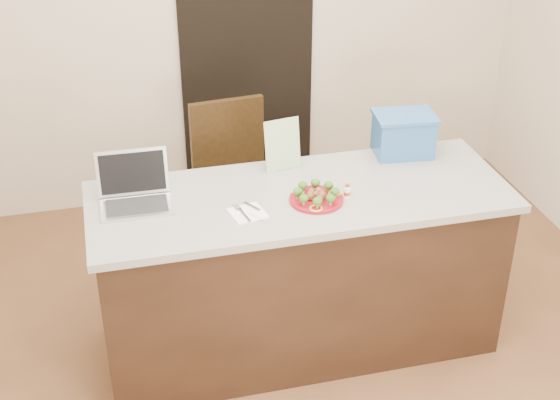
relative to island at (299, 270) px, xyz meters
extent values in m
plane|color=brown|center=(0.00, -0.25, -0.46)|extent=(4.00, 4.00, 0.00)
plane|color=beige|center=(0.00, 1.75, 0.89)|extent=(4.00, 0.00, 4.00)
cube|color=black|center=(0.10, 1.73, 0.54)|extent=(0.90, 0.02, 2.00)
cube|color=black|center=(0.00, 0.00, -0.02)|extent=(2.00, 0.70, 0.88)
cube|color=beige|center=(0.00, 0.00, 0.44)|extent=(2.06, 0.76, 0.04)
cylinder|color=maroon|center=(0.05, -0.09, 0.47)|extent=(0.26, 0.26, 0.02)
torus|color=maroon|center=(0.05, -0.09, 0.47)|extent=(0.26, 0.26, 0.01)
sphere|color=brown|center=(0.05, -0.09, 0.49)|extent=(0.04, 0.04, 0.04)
sphere|color=brown|center=(0.06, -0.12, 0.49)|extent=(0.04, 0.04, 0.04)
sphere|color=brown|center=(0.08, -0.10, 0.49)|extent=(0.04, 0.04, 0.04)
sphere|color=brown|center=(0.08, -0.08, 0.49)|extent=(0.04, 0.04, 0.04)
sphere|color=brown|center=(0.07, -0.06, 0.49)|extent=(0.04, 0.04, 0.04)
sphere|color=brown|center=(0.04, -0.06, 0.49)|extent=(0.04, 0.04, 0.04)
sphere|color=brown|center=(0.02, -0.07, 0.49)|extent=(0.04, 0.04, 0.04)
sphere|color=brown|center=(0.02, -0.10, 0.49)|extent=(0.04, 0.04, 0.04)
ellipsoid|color=#254C14|center=(0.01, -0.01, 0.51)|extent=(0.05, 0.05, 0.04)
ellipsoid|color=#254C14|center=(-0.03, -0.07, 0.51)|extent=(0.05, 0.05, 0.04)
ellipsoid|color=#254C14|center=(-0.02, -0.14, 0.51)|extent=(0.05, 0.05, 0.04)
ellipsoid|color=#254C14|center=(0.03, -0.18, 0.51)|extent=(0.05, 0.05, 0.04)
ellipsoid|color=#254C14|center=(0.10, -0.16, 0.51)|extent=(0.05, 0.05, 0.04)
ellipsoid|color=#254C14|center=(0.14, -0.11, 0.51)|extent=(0.05, 0.05, 0.04)
ellipsoid|color=#254C14|center=(0.13, -0.04, 0.51)|extent=(0.05, 0.05, 0.04)
ellipsoid|color=#254C14|center=(0.07, 0.00, 0.51)|extent=(0.05, 0.05, 0.04)
torus|color=yellow|center=(-0.02, -0.02, 0.48)|extent=(0.06, 0.06, 0.01)
torus|color=yellow|center=(0.02, -0.19, 0.48)|extent=(0.06, 0.06, 0.01)
torus|color=yellow|center=(0.15, -0.07, 0.48)|extent=(0.06, 0.06, 0.01)
cube|color=white|center=(-0.29, -0.13, 0.46)|extent=(0.18, 0.18, 0.01)
cube|color=#A9AAAD|center=(-0.31, -0.15, 0.47)|extent=(0.04, 0.13, 0.00)
cube|color=#A9AAAD|center=(-0.31, -0.07, 0.47)|extent=(0.04, 0.06, 0.00)
cube|color=white|center=(-0.26, -0.17, 0.47)|extent=(0.06, 0.08, 0.01)
cube|color=#A9AAAD|center=(-0.26, -0.08, 0.47)|extent=(0.07, 0.10, 0.00)
cylinder|color=white|center=(0.21, -0.09, 0.48)|extent=(0.03, 0.03, 0.05)
cylinder|color=white|center=(0.21, -0.09, 0.51)|extent=(0.02, 0.02, 0.01)
cylinder|color=#A93212|center=(0.21, -0.09, 0.52)|extent=(0.02, 0.02, 0.01)
cylinder|color=#A93212|center=(0.21, -0.09, 0.48)|extent=(0.03, 0.03, 0.02)
cube|color=silver|center=(-0.79, 0.06, 0.47)|extent=(0.34, 0.24, 0.02)
cube|color=silver|center=(-0.79, 0.18, 0.59)|extent=(0.34, 0.07, 0.22)
cube|color=black|center=(-0.79, 0.17, 0.59)|extent=(0.31, 0.05, 0.19)
cube|color=black|center=(-0.79, 0.05, 0.47)|extent=(0.29, 0.17, 0.00)
cube|color=silver|center=(-0.02, 0.27, 0.59)|extent=(0.19, 0.07, 0.27)
cube|color=#2B5C9C|center=(0.64, 0.29, 0.56)|extent=(0.32, 0.24, 0.21)
cube|color=#2B5C9C|center=(0.64, 0.29, 0.68)|extent=(0.34, 0.26, 0.02)
cube|color=#34220F|center=(-0.18, 0.81, 0.02)|extent=(0.49, 0.49, 0.04)
cube|color=#34220F|center=(-0.18, 1.01, 0.30)|extent=(0.45, 0.09, 0.51)
cylinder|color=#34220F|center=(-0.37, 0.62, -0.22)|extent=(0.04, 0.04, 0.48)
cylinder|color=#34220F|center=(0.02, 0.62, -0.22)|extent=(0.04, 0.04, 0.48)
cylinder|color=#34220F|center=(-0.37, 1.00, -0.22)|extent=(0.04, 0.04, 0.48)
cylinder|color=#34220F|center=(0.02, 1.00, -0.22)|extent=(0.04, 0.04, 0.48)
camera|label=1|loc=(-0.89, -3.17, 2.33)|focal=50.00mm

